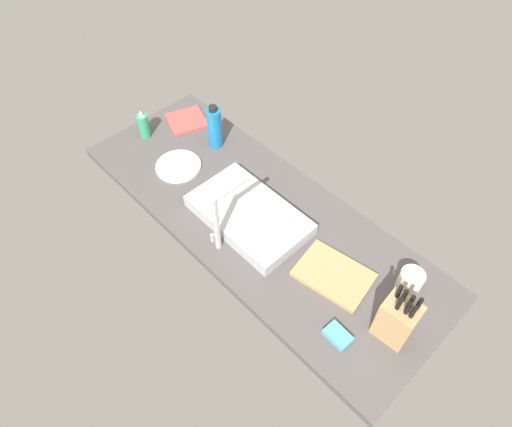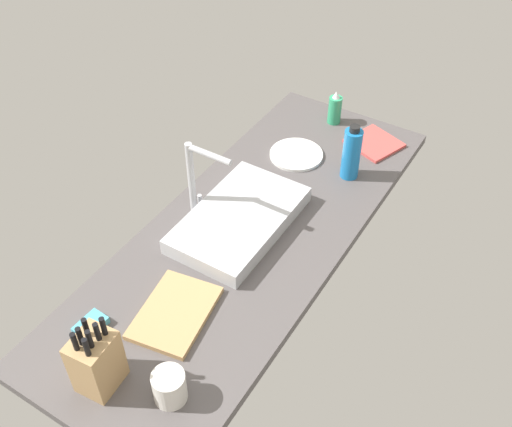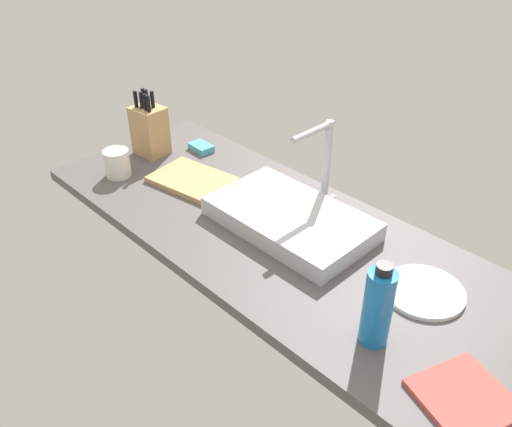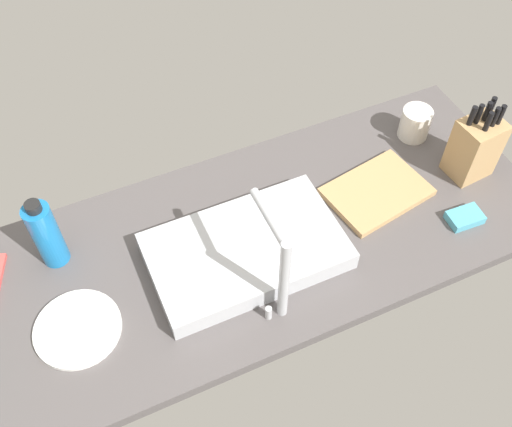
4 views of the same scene
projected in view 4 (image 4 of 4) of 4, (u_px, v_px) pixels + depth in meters
countertop_slab at (239, 248)px, 152.12cm from camera, size 163.83×61.63×3.50cm
sink_basin at (245, 251)px, 146.05cm from camera, size 47.64×28.42×5.64cm
faucet at (280, 266)px, 126.77cm from camera, size 5.50×17.14×27.89cm
knife_block at (475, 147)px, 158.83cm from camera, size 12.08×10.46×23.72cm
cutting_board at (377, 192)px, 160.16cm from camera, size 29.23×22.88×1.80cm
water_bottle at (46, 234)px, 140.35cm from camera, size 6.61×6.61×21.57cm
dinner_plate at (78, 329)px, 135.62cm from camera, size 20.17×20.17×1.20cm
coffee_mug at (415, 123)px, 171.09cm from camera, size 8.65×8.65×9.41cm
dish_sponge at (465, 217)px, 154.52cm from camera, size 9.31×6.48×2.40cm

